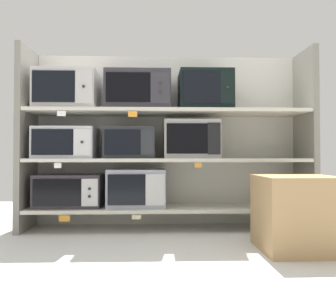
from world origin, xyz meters
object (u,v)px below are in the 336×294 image
microwave_2 (67,143)px  shipping_carton (297,213)px  microwave_4 (191,139)px  microwave_6 (138,92)px  microwave_1 (137,188)px  microwave_5 (67,91)px  microwave_7 (205,92)px  microwave_0 (69,191)px  microwave_3 (130,143)px

microwave_2 → shipping_carton: 1.96m
microwave_4 → microwave_6: (-0.47, 0.00, 0.42)m
microwave_1 → microwave_5: size_ratio=0.96×
microwave_4 → microwave_5: microwave_5 is taller
microwave_6 → microwave_7: microwave_7 is taller
microwave_0 → microwave_1: microwave_1 is taller
microwave_2 → microwave_7: bearing=-0.0°
microwave_6 → microwave_7: bearing=-0.0°
microwave_0 → microwave_1: size_ratio=1.13×
microwave_7 → shipping_carton: (0.52, -0.77, -0.96)m
microwave_1 → microwave_6: (0.01, 0.00, 0.85)m
microwave_2 → microwave_3: size_ratio=1.18×
microwave_1 → microwave_5: bearing=-180.0°
microwave_0 → microwave_5: bearing=179.7°
microwave_1 → microwave_4: 0.64m
microwave_3 → microwave_6: microwave_6 is taller
microwave_6 → microwave_7: 0.59m
microwave_3 → microwave_4: bearing=0.0°
shipping_carton → microwave_3: bearing=146.9°
microwave_1 → microwave_3: microwave_3 is taller
microwave_0 → microwave_3: bearing=0.0°
microwave_0 → microwave_6: 1.05m
microwave_4 → shipping_carton: size_ratio=0.94×
microwave_1 → microwave_7: size_ratio=1.10×
microwave_3 → microwave_2: bearing=-180.0°
microwave_4 → shipping_carton: (0.64, -0.77, -0.53)m
microwave_1 → microwave_3: bearing=-180.0°
microwave_6 → shipping_carton: size_ratio=1.10×
microwave_2 → microwave_6: size_ratio=0.91×
microwave_3 → shipping_carton: size_ratio=0.85×
microwave_6 → microwave_7: size_ratio=1.23×
microwave_6 → shipping_carton: microwave_6 is taller
microwave_0 → shipping_carton: shipping_carton is taller
microwave_5 → microwave_7: 1.21m
microwave_7 → microwave_5: bearing=180.0°
microwave_3 → microwave_0: bearing=-180.0°
microwave_0 → microwave_6: microwave_6 is taller
microwave_3 → shipping_carton: microwave_3 is taller
microwave_5 → microwave_3: bearing=-0.0°
microwave_1 → microwave_4: bearing=0.0°
microwave_5 → shipping_carton: microwave_5 is taller
microwave_3 → shipping_carton: (1.18, -0.77, -0.50)m
microwave_1 → shipping_carton: bearing=-34.5°
microwave_4 → microwave_5: (-1.09, -0.00, 0.43)m
microwave_6 → microwave_4: bearing=-0.0°
microwave_0 → microwave_3: size_ratio=1.30×
microwave_0 → microwave_7: bearing=0.0°
microwave_0 → microwave_5: (-0.02, 0.00, 0.87)m
microwave_5 → shipping_carton: size_ratio=1.03×
microwave_1 → microwave_4: microwave_4 is taller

